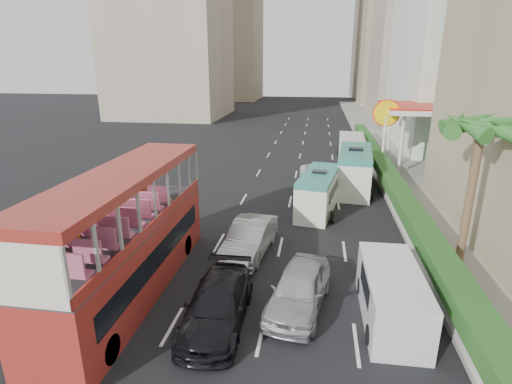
% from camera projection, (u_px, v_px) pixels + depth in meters
% --- Properties ---
extents(ground_plane, '(200.00, 200.00, 0.00)m').
position_uv_depth(ground_plane, '(278.00, 303.00, 15.55)').
color(ground_plane, black).
rests_on(ground_plane, ground).
extents(double_decker_bus, '(2.50, 11.00, 5.06)m').
position_uv_depth(double_decker_bus, '(127.00, 234.00, 15.63)').
color(double_decker_bus, maroon).
rests_on(double_decker_bus, ground).
extents(car_silver_lane_a, '(2.33, 5.09, 1.62)m').
position_uv_depth(car_silver_lane_a, '(250.00, 253.00, 19.62)').
color(car_silver_lane_a, '#AFB1B6').
rests_on(car_silver_lane_a, ground).
extents(car_silver_lane_b, '(2.70, 4.97, 1.61)m').
position_uv_depth(car_silver_lane_b, '(298.00, 307.00, 15.29)').
color(car_silver_lane_b, '#AFB1B6').
rests_on(car_silver_lane_b, ground).
extents(car_black, '(2.16, 5.14, 1.48)m').
position_uv_depth(car_black, '(218.00, 323.00, 14.38)').
color(car_black, black).
rests_on(car_black, ground).
extents(van_asset, '(3.02, 5.13, 1.34)m').
position_uv_depth(van_asset, '(317.00, 183.00, 30.99)').
color(van_asset, silver).
rests_on(van_asset, ground).
extents(minibus_near, '(2.81, 5.85, 2.49)m').
position_uv_depth(minibus_near, '(318.00, 192.00, 24.85)').
color(minibus_near, silver).
rests_on(minibus_near, ground).
extents(minibus_far, '(2.82, 6.83, 2.95)m').
position_uv_depth(minibus_far, '(354.00, 170.00, 29.04)').
color(minibus_far, silver).
rests_on(minibus_far, ground).
extents(panel_van_near, '(1.98, 4.82, 1.92)m').
position_uv_depth(panel_van_near, '(392.00, 296.00, 14.31)').
color(panel_van_near, silver).
rests_on(panel_van_near, ground).
extents(panel_van_far, '(2.57, 5.82, 2.29)m').
position_uv_depth(panel_van_far, '(351.00, 148.00, 38.31)').
color(panel_van_far, silver).
rests_on(panel_van_far, ground).
extents(sidewalk, '(6.00, 120.00, 0.18)m').
position_uv_depth(sidewalk, '(399.00, 161.00, 37.72)').
color(sidewalk, '#99968C').
rests_on(sidewalk, ground).
extents(kerb_wall, '(0.30, 44.00, 1.00)m').
position_uv_depth(kerb_wall, '(388.00, 188.00, 27.60)').
color(kerb_wall, silver).
rests_on(kerb_wall, sidewalk).
extents(hedge, '(1.10, 44.00, 0.70)m').
position_uv_depth(hedge, '(389.00, 176.00, 27.34)').
color(hedge, '#2D6626').
rests_on(hedge, kerb_wall).
extents(palm_tree, '(0.36, 0.36, 6.40)m').
position_uv_depth(palm_tree, '(470.00, 198.00, 17.14)').
color(palm_tree, brown).
rests_on(palm_tree, sidewalk).
extents(shell_station, '(6.50, 8.00, 5.50)m').
position_uv_depth(shell_station, '(419.00, 137.00, 34.88)').
color(shell_station, silver).
rests_on(shell_station, ground).
extents(tower_far_b, '(14.00, 14.00, 40.00)m').
position_uv_depth(tower_far_b, '(383.00, 19.00, 104.70)').
color(tower_far_b, tan).
rests_on(tower_far_b, ground).
extents(tower_left_b, '(16.00, 16.00, 46.00)m').
position_uv_depth(tower_left_b, '(226.00, 2.00, 96.24)').
color(tower_left_b, tan).
rests_on(tower_left_b, ground).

